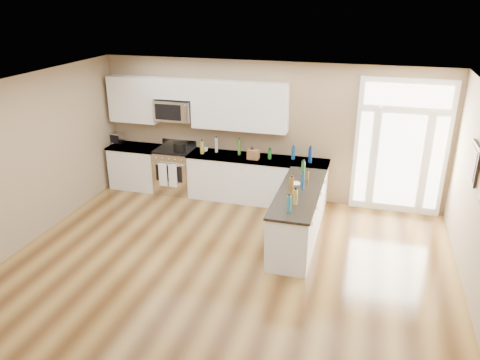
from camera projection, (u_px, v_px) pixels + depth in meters
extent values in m
plane|color=#4F3116|center=(202.00, 309.00, 6.38)|extent=(8.00, 8.00, 0.00)
plane|color=#917A5C|center=(269.00, 132.00, 9.43)|extent=(7.00, 0.00, 7.00)
plane|color=white|center=(195.00, 107.00, 5.34)|extent=(8.00, 8.00, 0.00)
cube|color=white|center=(137.00, 167.00, 10.23)|extent=(1.06, 0.62, 0.90)
cube|color=black|center=(138.00, 184.00, 10.38)|extent=(1.02, 0.52, 0.10)
cube|color=black|center=(135.00, 147.00, 10.06)|extent=(1.10, 0.66, 0.04)
cube|color=white|center=(257.00, 180.00, 9.55)|extent=(2.81, 0.62, 0.90)
cube|color=black|center=(257.00, 198.00, 9.70)|extent=(2.77, 0.52, 0.10)
cube|color=black|center=(257.00, 158.00, 9.37)|extent=(2.85, 0.66, 0.04)
cube|color=white|center=(298.00, 217.00, 7.98)|extent=(0.65, 2.28, 0.90)
cube|color=black|center=(297.00, 238.00, 8.13)|extent=(0.61, 2.18, 0.10)
cube|color=black|center=(299.00, 192.00, 7.80)|extent=(0.69, 2.32, 0.04)
cube|color=white|center=(134.00, 99.00, 9.81)|extent=(1.04, 0.33, 0.95)
cube|color=white|center=(239.00, 106.00, 9.23)|extent=(1.94, 0.33, 0.95)
cube|color=white|center=(174.00, 89.00, 9.48)|extent=(0.82, 0.33, 0.40)
cube|color=silver|center=(174.00, 110.00, 9.61)|extent=(0.78, 0.40, 0.42)
cube|color=black|center=(168.00, 112.00, 9.44)|extent=(0.56, 0.01, 0.32)
cube|color=white|center=(401.00, 148.00, 8.78)|extent=(1.70, 0.08, 2.60)
cube|color=white|center=(399.00, 161.00, 8.83)|extent=(0.78, 0.02, 1.80)
cube|color=white|center=(363.00, 158.00, 9.00)|extent=(0.22, 0.02, 1.80)
cube|color=white|center=(436.00, 164.00, 8.66)|extent=(0.22, 0.02, 1.80)
cube|color=white|center=(408.00, 95.00, 8.36)|extent=(1.50, 0.02, 0.40)
cube|color=black|center=(474.00, 163.00, 6.83)|extent=(0.04, 0.58, 0.58)
cube|color=#9B483E|center=(472.00, 163.00, 6.84)|extent=(0.01, 0.46, 0.46)
cube|color=silver|center=(175.00, 171.00, 10.00)|extent=(0.78, 0.64, 0.92)
cube|color=black|center=(174.00, 150.00, 9.82)|extent=(0.78, 0.60, 0.03)
cube|color=silver|center=(179.00, 142.00, 10.06)|extent=(0.78, 0.04, 0.14)
cube|color=black|center=(169.00, 174.00, 9.69)|extent=(0.58, 0.01, 0.34)
cylinder|color=silver|center=(168.00, 164.00, 9.58)|extent=(0.70, 0.02, 0.02)
cube|color=white|center=(163.00, 175.00, 9.69)|extent=(0.18, 0.02, 0.50)
cube|color=white|center=(173.00, 176.00, 9.64)|extent=(0.18, 0.02, 0.50)
cylinder|color=black|center=(180.00, 147.00, 9.66)|extent=(0.31, 0.31, 0.20)
cube|color=silver|center=(117.00, 138.00, 10.23)|extent=(0.30, 0.25, 0.23)
cube|color=brown|center=(253.00, 154.00, 9.25)|extent=(0.23, 0.17, 0.18)
imported|color=white|center=(118.00, 141.00, 10.28)|extent=(0.25, 0.25, 0.05)
imported|color=white|center=(295.00, 184.00, 7.99)|extent=(0.20, 0.20, 0.06)
imported|color=white|center=(205.00, 149.00, 9.70)|extent=(0.12, 0.12, 0.09)
cylinder|color=#19591E|center=(303.00, 168.00, 8.44)|extent=(0.07, 0.07, 0.25)
cylinder|color=navy|center=(293.00, 153.00, 9.22)|extent=(0.07, 0.07, 0.25)
cylinder|color=brown|center=(307.00, 176.00, 8.15)|extent=(0.06, 0.06, 0.19)
cylinder|color=olive|center=(295.00, 197.00, 7.26)|extent=(0.07, 0.07, 0.24)
cylinder|color=#26727F|center=(289.00, 204.00, 7.00)|extent=(0.07, 0.07, 0.26)
cylinder|color=#591919|center=(252.00, 153.00, 9.29)|extent=(0.08, 0.08, 0.20)
cylinder|color=#B2B2B7|center=(216.00, 145.00, 9.62)|extent=(0.06, 0.06, 0.30)
cylinder|color=navy|center=(310.00, 155.00, 9.04)|extent=(0.08, 0.08, 0.30)
cylinder|color=#3F7226|center=(239.00, 147.00, 9.46)|extent=(0.06, 0.06, 0.32)
cylinder|color=#19591E|center=(270.00, 154.00, 9.25)|extent=(0.07, 0.07, 0.19)
cylinder|color=navy|center=(303.00, 181.00, 7.83)|extent=(0.06, 0.06, 0.28)
cylinder|color=brown|center=(292.00, 186.00, 7.60)|extent=(0.07, 0.07, 0.30)
cylinder|color=olive|center=(202.00, 147.00, 9.54)|extent=(0.08, 0.08, 0.27)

